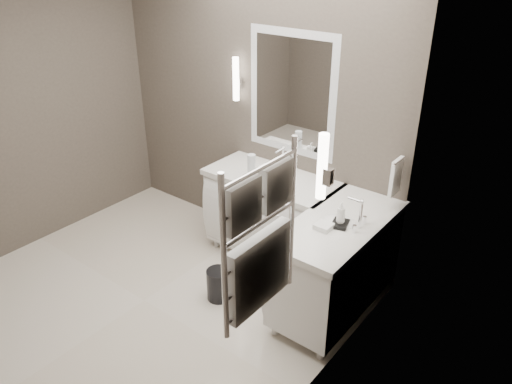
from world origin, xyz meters
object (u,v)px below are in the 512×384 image
Objects in this scene: towel_ladder at (260,246)px; waste_bin at (218,284)px; vanity_back at (272,211)px; vanity_right at (337,261)px.

towel_ladder is 3.22× the size of waste_bin.
waste_bin is (-1.07, 0.82, -1.25)m from towel_ladder.
towel_ladder reaches higher than waste_bin.
waste_bin is at bearing 142.44° from towel_ladder.
vanity_back is 0.93m from vanity_right.
vanity_back reaches higher than waste_bin.
towel_ladder is at bearing -37.56° from waste_bin.
vanity_back is at bearing 92.16° from waste_bin.
vanity_right reaches higher than waste_bin.
towel_ladder is (0.23, -1.30, 0.91)m from vanity_right.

